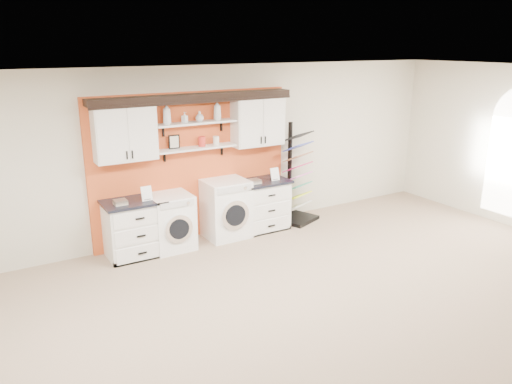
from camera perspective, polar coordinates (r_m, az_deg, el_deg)
floor at (r=5.58m, az=10.72°, el=-17.79°), size 10.00×10.00×0.00m
ceiling at (r=4.63m, az=12.62°, el=12.19°), size 10.00×10.00×0.00m
wall_back at (r=8.20m, az=-7.37°, el=4.37°), size 10.00×0.00×10.00m
accent_panel at (r=8.22m, az=-7.23°, el=2.96°), size 3.40×0.07×2.40m
upper_cabinet_left at (r=7.55m, az=-14.81°, el=6.60°), size 0.90×0.35×0.84m
upper_cabinet_right at (r=8.44m, az=0.19°, el=8.17°), size 0.90×0.35×0.84m
shelf_lower at (r=8.00m, az=-6.83°, el=5.02°), size 1.32×0.28×0.03m
shelf_upper at (r=7.93m, az=-6.93°, el=7.85°), size 1.32×0.28×0.03m
crown_molding at (r=7.89m, az=-7.07°, el=10.72°), size 3.30×0.41×0.13m
picture_frame at (r=7.89m, az=-9.34°, el=5.68°), size 0.18×0.02×0.22m
canister_red at (r=8.02m, az=-6.20°, el=5.77°), size 0.11×0.11×0.16m
canister_cream at (r=8.13m, az=-4.59°, el=5.88°), size 0.10×0.10×0.14m
base_cabinet_left at (r=7.78m, az=-13.71°, el=-4.04°), size 0.90×0.66×0.88m
base_cabinet_right at (r=8.65m, az=0.70°, el=-1.45°), size 0.89×0.66×0.88m
washer at (r=7.95m, az=-9.71°, el=-3.34°), size 0.63×0.71×0.88m
dryer at (r=8.30m, az=-3.48°, el=-1.91°), size 0.70×0.71×0.98m
sample_rack at (r=9.04m, az=4.70°, el=0.10°), size 0.81×0.75×1.80m
soap_bottle_a at (r=7.73m, az=-10.16°, el=8.81°), size 0.13×0.13×0.32m
soap_bottle_b at (r=7.84m, az=-8.16°, el=8.43°), size 0.10×0.10×0.16m
soap_bottle_c at (r=7.94m, az=-6.47°, el=8.59°), size 0.14×0.14×0.16m
soap_bottle_d at (r=8.06m, az=-4.45°, el=9.33°), size 0.16×0.16×0.32m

